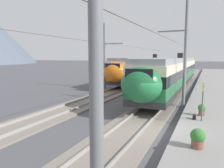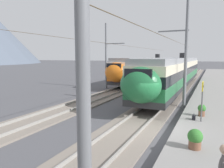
% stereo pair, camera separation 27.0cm
% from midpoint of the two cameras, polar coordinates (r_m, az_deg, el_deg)
% --- Properties ---
extents(ground_plane, '(400.00, 400.00, 0.00)m').
position_cam_midpoint_polar(ground_plane, '(11.78, 11.96, -12.60)').
color(ground_plane, '#4C4C51').
extents(track_near, '(120.00, 3.00, 0.28)m').
position_cam_midpoint_polar(track_near, '(12.14, 5.00, -11.52)').
color(track_near, slate).
rests_on(track_near, ground).
extents(track_far, '(120.00, 3.00, 0.28)m').
position_cam_midpoint_polar(track_far, '(15.03, -16.78, -8.10)').
color(track_far, slate).
rests_on(track_far, ground).
extents(train_near_platform, '(30.19, 2.84, 4.27)m').
position_cam_midpoint_polar(train_near_platform, '(26.97, 16.30, 3.28)').
color(train_near_platform, '#2D2D30').
rests_on(train_near_platform, track_near).
extents(train_far_track, '(30.86, 2.86, 4.27)m').
position_cam_midpoint_polar(train_far_track, '(37.58, 9.53, 4.52)').
color(train_far_track, '#2D2D30').
rests_on(train_far_track, track_far).
extents(catenary_mast_west, '(45.88, 2.32, 7.98)m').
position_cam_midpoint_polar(catenary_mast_west, '(3.51, -8.83, 10.45)').
color(catenary_mast_west, slate).
rests_on(catenary_mast_west, ground).
extents(catenary_mast_mid, '(45.88, 2.32, 8.20)m').
position_cam_midpoint_polar(catenary_mast_mid, '(17.34, 18.24, 7.88)').
color(catenary_mast_mid, slate).
rests_on(catenary_mast_mid, ground).
extents(catenary_mast_far_side, '(45.88, 2.62, 8.11)m').
position_cam_midpoint_polar(catenary_mast_far_side, '(26.53, -1.98, 7.76)').
color(catenary_mast_far_side, slate).
rests_on(catenary_mast_far_side, ground).
extents(platform_sign, '(0.70, 0.08, 2.26)m').
position_cam_midpoint_polar(platform_sign, '(12.80, 22.76, -2.05)').
color(platform_sign, '#59595B').
rests_on(platform_sign, platform_slab).
extents(handbag_near_sign, '(0.32, 0.18, 0.38)m').
position_cam_midpoint_polar(handbag_near_sign, '(13.35, 20.75, -8.29)').
color(handbag_near_sign, black).
rests_on(handbag_near_sign, platform_slab).
extents(potted_plant_platform_edge, '(0.59, 0.59, 0.80)m').
position_cam_midpoint_polar(potted_plant_platform_edge, '(9.26, 21.31, -13.27)').
color(potted_plant_platform_edge, brown).
rests_on(potted_plant_platform_edge, platform_slab).
extents(potted_plant_by_shelter, '(0.47, 0.47, 0.73)m').
position_cam_midpoint_polar(potted_plant_by_shelter, '(14.23, 22.56, -6.26)').
color(potted_plant_by_shelter, brown).
rests_on(potted_plant_by_shelter, platform_slab).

